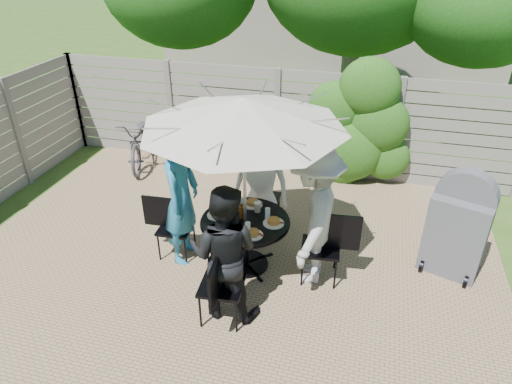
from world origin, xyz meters
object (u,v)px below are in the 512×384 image
(chair_right, at_px, (321,259))
(syrup_jug, at_px, (241,211))
(umbrella, at_px, (244,112))
(chair_front, at_px, (222,299))
(plate_front, at_px, (237,234))
(bbq_grill, at_px, (458,226))
(plate_extra, at_px, (253,234))
(chair_back, at_px, (263,209))
(person_back, at_px, (261,183))
(glass_front, at_px, (248,228))
(patio_table, at_px, (245,234))
(person_front, at_px, (224,253))
(glass_right, at_px, (268,213))
(chair_left, at_px, (176,238))
(plate_right, at_px, (274,222))
(coffee_cup, at_px, (257,207))
(plate_left, at_px, (217,214))
(glass_left, at_px, (222,217))
(glass_back, at_px, (243,203))
(bicycle, at_px, (142,140))
(person_left, at_px, (181,199))
(plate_back, at_px, (253,203))
(person_right, at_px, (313,216))

(chair_right, bearing_deg, syrup_jug, -7.89)
(umbrella, bearing_deg, chair_front, -89.33)
(plate_front, bearing_deg, chair_right, 21.11)
(syrup_jug, distance_m, bbq_grill, 2.68)
(chair_front, distance_m, plate_extra, 0.82)
(chair_right, distance_m, plate_extra, 0.96)
(chair_back, relative_size, person_back, 0.59)
(umbrella, bearing_deg, person_back, 90.60)
(chair_right, height_order, glass_front, chair_right)
(chair_back, bearing_deg, patio_table, -1.09)
(person_front, height_order, glass_front, person_front)
(glass_right, bearing_deg, chair_left, -174.47)
(umbrella, distance_m, plate_right, 1.41)
(umbrella, xyz_separation_m, chair_front, (0.01, -0.97, -1.82))
(umbrella, bearing_deg, bbq_grill, 14.07)
(person_front, distance_m, glass_front, 0.58)
(chair_back, xyz_separation_m, coffee_cup, (0.11, -0.74, 0.49))
(plate_left, xyz_separation_m, glass_left, (0.10, -0.10, 0.05))
(syrup_jug, bearing_deg, chair_left, -176.19)
(chair_front, height_order, glass_back, chair_front)
(chair_right, xyz_separation_m, plate_left, (-1.33, -0.02, 0.46))
(syrup_jug, height_order, bicycle, bicycle)
(plate_left, bearing_deg, glass_left, -45.66)
(chair_back, bearing_deg, plate_right, 19.34)
(chair_front, bearing_deg, person_back, -4.11)
(bicycle, bearing_deg, glass_back, -57.72)
(chair_back, bearing_deg, person_left, -41.78)
(patio_table, xyz_separation_m, umbrella, (0.00, -0.00, 1.61))
(plate_back, bearing_deg, glass_left, -118.58)
(plate_back, distance_m, plate_left, 0.51)
(plate_left, relative_size, plate_right, 1.00)
(patio_table, xyz_separation_m, plate_right, (0.36, 0.00, 0.24))
(umbrella, xyz_separation_m, syrup_jug, (-0.06, 0.05, -1.31))
(plate_right, bearing_deg, person_back, 114.05)
(plate_right, xyz_separation_m, bbq_grill, (2.19, 0.64, -0.10))
(person_right, relative_size, coffee_cup, 15.14)
(chair_front, relative_size, glass_back, 6.88)
(chair_left, height_order, bicycle, bicycle)
(person_back, bearing_deg, umbrella, -90.00)
(plate_right, distance_m, bicycle, 3.93)
(person_right, bearing_deg, plate_right, -90.00)
(patio_table, relative_size, chair_right, 1.16)
(person_right, relative_size, glass_back, 12.98)
(patio_table, bearing_deg, syrup_jug, 140.79)
(patio_table, distance_m, syrup_jug, 0.31)
(plate_back, bearing_deg, syrup_jug, -100.36)
(patio_table, distance_m, glass_right, 0.40)
(bbq_grill, bearing_deg, plate_right, -145.31)
(person_left, xyz_separation_m, plate_extra, (1.01, -0.29, -0.14))
(chair_front, height_order, plate_extra, chair_front)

